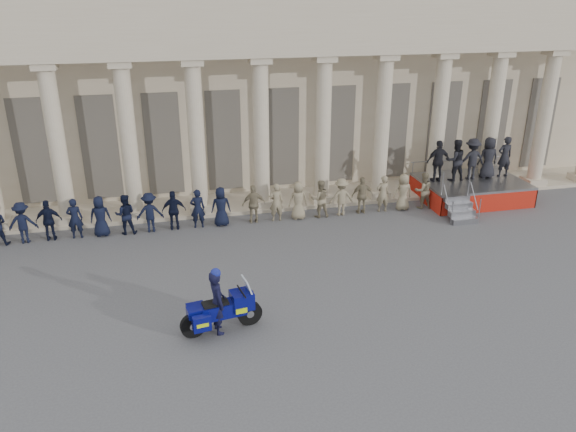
# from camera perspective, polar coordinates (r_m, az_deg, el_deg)

# --- Properties ---
(ground) EXTENTS (90.00, 90.00, 0.00)m
(ground) POSITION_cam_1_polar(r_m,az_deg,el_deg) (16.69, -2.05, -9.54)
(ground) COLOR #48484A
(ground) RESTS_ON ground
(building) EXTENTS (40.00, 12.50, 9.00)m
(building) POSITION_cam_1_polar(r_m,az_deg,el_deg) (29.13, -7.81, 13.65)
(building) COLOR tan
(building) RESTS_ON ground
(officer_rank) EXTENTS (22.09, 0.60, 1.58)m
(officer_rank) POSITION_cam_1_polar(r_m,az_deg,el_deg) (22.10, -12.94, 0.44)
(officer_rank) COLOR black
(officer_rank) RESTS_ON ground
(reviewing_stand) EXTENTS (4.44, 4.21, 2.72)m
(reviewing_stand) POSITION_cam_1_polar(r_m,az_deg,el_deg) (25.83, 17.98, 4.74)
(reviewing_stand) COLOR gray
(reviewing_stand) RESTS_ON ground
(motorcycle) EXTENTS (2.30, 1.08, 1.48)m
(motorcycle) POSITION_cam_1_polar(r_m,az_deg,el_deg) (15.58, -6.71, -9.45)
(motorcycle) COLOR black
(motorcycle) RESTS_ON ground
(rider) EXTENTS (0.55, 0.74, 1.94)m
(rider) POSITION_cam_1_polar(r_m,az_deg,el_deg) (15.39, -7.22, -8.55)
(rider) COLOR black
(rider) RESTS_ON ground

